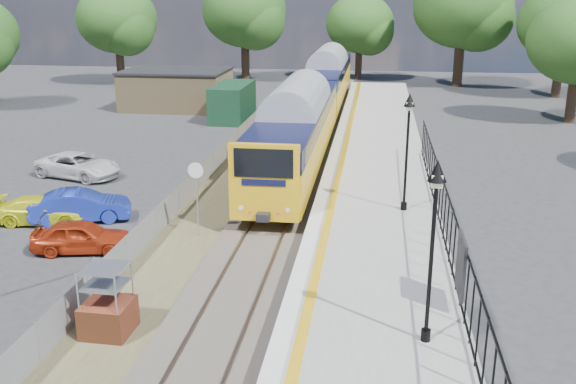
% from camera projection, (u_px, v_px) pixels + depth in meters
% --- Properties ---
extents(ground, '(120.00, 120.00, 0.00)m').
position_uv_depth(ground, '(241.00, 289.00, 20.60)').
color(ground, '#2D2D30').
rests_on(ground, ground).
extents(track_bed, '(5.90, 80.00, 0.29)m').
position_uv_depth(track_bed, '(274.00, 195.00, 29.77)').
color(track_bed, '#473F38').
rests_on(track_bed, ground).
extents(platform, '(5.00, 70.00, 0.90)m').
position_uv_depth(platform, '(375.00, 203.00, 27.47)').
color(platform, gray).
rests_on(platform, ground).
extents(platform_edge, '(0.90, 70.00, 0.01)m').
position_uv_depth(platform_edge, '(328.00, 191.00, 27.61)').
color(platform_edge, silver).
rests_on(platform_edge, platform).
extents(victorian_lamp_south, '(0.44, 0.44, 4.60)m').
position_uv_depth(victorian_lamp_south, '(435.00, 210.00, 14.81)').
color(victorian_lamp_south, black).
rests_on(victorian_lamp_south, platform).
extents(victorian_lamp_north, '(0.44, 0.44, 4.60)m').
position_uv_depth(victorian_lamp_north, '(408.00, 125.00, 24.29)').
color(victorian_lamp_north, black).
rests_on(victorian_lamp_north, platform).
extents(palisade_fence, '(0.12, 26.00, 2.00)m').
position_uv_depth(palisade_fence, '(447.00, 221.00, 21.30)').
color(palisade_fence, black).
rests_on(palisade_fence, platform).
extents(wire_fence, '(0.06, 52.00, 1.20)m').
position_uv_depth(wire_fence, '(208.00, 168.00, 32.31)').
color(wire_fence, '#999EA3').
rests_on(wire_fence, ground).
extents(outbuilding, '(10.80, 10.10, 3.12)m').
position_uv_depth(outbuilding, '(187.00, 91.00, 51.06)').
color(outbuilding, '#947D53').
rests_on(outbuilding, ground).
extents(tree_line, '(56.80, 43.80, 11.88)m').
position_uv_depth(tree_line, '(350.00, 20.00, 58.13)').
color(tree_line, '#332319').
rests_on(tree_line, ground).
extents(train, '(2.82, 40.83, 3.51)m').
position_uv_depth(train, '(316.00, 96.00, 43.35)').
color(train, gold).
rests_on(train, ground).
extents(brick_plinth, '(1.32, 1.32, 2.06)m').
position_uv_depth(brick_plinth, '(107.00, 302.00, 17.58)').
color(brick_plinth, brown).
rests_on(brick_plinth, ground).
extents(speed_sign, '(0.60, 0.10, 3.00)m').
position_uv_depth(speed_sign, '(196.00, 186.00, 24.32)').
color(speed_sign, '#999EA3').
rests_on(speed_sign, ground).
extents(car_red, '(3.70, 2.03, 1.19)m').
position_uv_depth(car_red, '(81.00, 236.00, 23.37)').
color(car_red, '#A32B0F').
rests_on(car_red, ground).
extents(car_blue, '(4.25, 2.64, 1.32)m').
position_uv_depth(car_blue, '(81.00, 206.00, 26.48)').
color(car_blue, '#1B30A7').
rests_on(car_blue, ground).
extents(car_yellow, '(3.95, 2.05, 1.10)m').
position_uv_depth(car_yellow, '(42.00, 210.00, 26.31)').
color(car_yellow, yellow).
rests_on(car_yellow, ground).
extents(car_white, '(4.91, 3.24, 1.25)m').
position_uv_depth(car_white, '(78.00, 165.00, 32.76)').
color(car_white, silver).
rests_on(car_white, ground).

